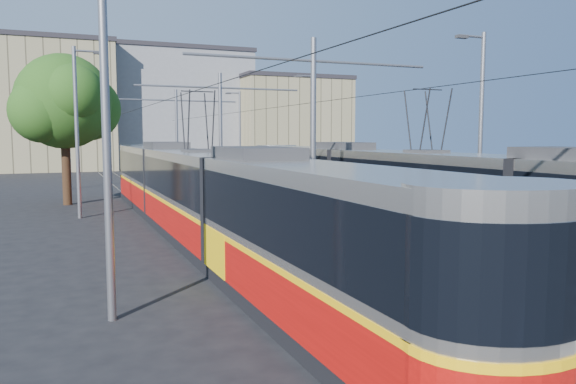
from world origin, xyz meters
name	(u,v)px	position (x,y,z in m)	size (l,w,h in m)	color
ground	(460,305)	(0.00, 0.00, 0.00)	(160.00, 160.00, 0.00)	black
platform	(238,210)	(0.00, 17.00, 0.15)	(4.00, 50.00, 0.30)	gray
tactile_strip_left	(210,208)	(-1.45, 17.00, 0.30)	(0.70, 50.00, 0.01)	gray
tactile_strip_right	(264,205)	(1.45, 17.00, 0.30)	(0.70, 50.00, 0.01)	gray
rails	(238,212)	(0.00, 17.00, 0.02)	(8.71, 70.00, 0.03)	gray
tram_left	(199,195)	(-3.60, 10.28, 1.70)	(2.43, 32.33, 5.50)	black
tram_right	(425,193)	(3.60, 6.30, 1.86)	(2.43, 31.00, 5.50)	black
catenary	(256,122)	(0.00, 14.15, 4.52)	(9.20, 70.00, 7.00)	slate
street_lamps	(216,131)	(0.00, 21.00, 4.18)	(15.18, 38.22, 8.00)	slate
shelter	(244,183)	(0.40, 17.18, 1.48)	(0.94, 1.17, 2.25)	black
tree	(70,104)	(-7.58, 23.98, 5.69)	(5.79, 5.35, 8.41)	#382314
building_left	(38,106)	(-10.00, 60.00, 7.27)	(16.32, 12.24, 14.53)	#968A66
building_centre	(173,109)	(6.00, 64.00, 7.39)	(18.36, 14.28, 14.75)	gray
building_right	(289,121)	(20.00, 58.00, 5.75)	(14.28, 10.20, 11.48)	#968A66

